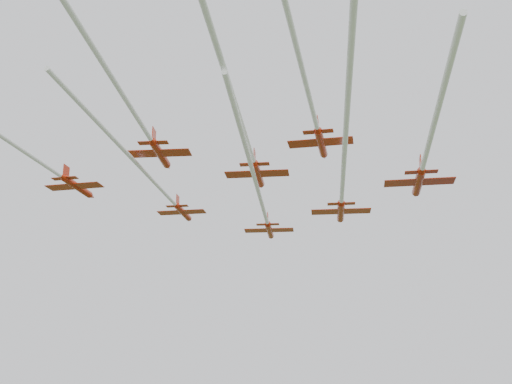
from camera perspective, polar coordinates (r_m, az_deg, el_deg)
The scene contains 8 objects.
jet_lead at distance 100.28m, azimuth 0.49°, elevation -0.92°, with size 29.49×59.16×2.65m.
jet_row2_left at distance 94.67m, azimuth -8.70°, elevation 0.53°, with size 21.88×50.80×2.37m.
jet_row2_right at distance 88.31m, azimuth 7.74°, elevation 1.40°, with size 29.50×61.04×2.84m.
jet_row3_left at distance 84.34m, azimuth -21.02°, elevation 4.19°, with size 22.90×61.60×2.51m.
jet_row3_mid at distance 79.76m, azimuth -0.75°, elevation 4.41°, with size 23.13×47.45×2.68m.
jet_row3_right at distance 82.37m, azimuth 14.81°, elevation 3.00°, with size 20.05×44.61×2.85m.
jet_row4_left at distance 73.05m, azimuth -11.11°, elevation 7.47°, with size 26.20×51.96×2.54m.
jet_row4_right at distance 73.24m, azimuth 5.05°, elevation 7.29°, with size 17.56×43.21×2.47m.
Camera 1 is at (45.29, -83.90, 20.11)m, focal length 45.00 mm.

